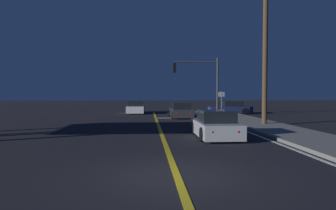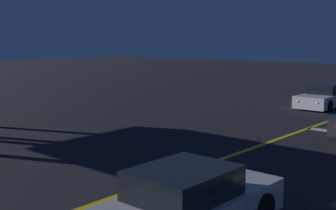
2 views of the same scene
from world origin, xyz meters
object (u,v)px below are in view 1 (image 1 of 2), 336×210
Objects in this scene: car_side_waiting_silver at (215,125)px; car_distant_tail_navy at (231,108)px; car_following_oncoming_charcoal at (181,111)px; street_sign_corner at (221,100)px; utility_pole_right at (265,45)px; car_mid_block_white at (136,108)px; traffic_signal_near_right at (201,77)px.

car_side_waiting_silver is 17.24m from car_distant_tail_navy.
street_sign_corner is at bearing -18.28° from car_following_oncoming_charcoal.
utility_pole_right is (4.76, -7.13, 4.75)m from car_following_oncoming_charcoal.
car_following_oncoming_charcoal is 0.43× the size of utility_pole_right.
utility_pole_right is at bearing -56.29° from car_following_oncoming_charcoal.
car_side_waiting_silver is 0.96× the size of car_following_oncoming_charcoal.
car_side_waiting_silver is 1.85× the size of street_sign_corner.
utility_pole_right is 7.25m from street_sign_corner.
car_mid_block_white is 10.02m from car_distant_tail_navy.
car_mid_block_white is 7.38m from car_following_oncoming_charcoal.
traffic_signal_near_right is at bearing 114.68° from street_sign_corner.
car_following_oncoming_charcoal is 9.80m from utility_pole_right.
street_sign_corner reaches higher than car_following_oncoming_charcoal.
utility_pole_right is (-0.89, -11.38, 4.75)m from car_distant_tail_navy.
car_distant_tail_navy is 0.80× the size of traffic_signal_near_right.
car_following_oncoming_charcoal is 7.07m from car_distant_tail_navy.
utility_pole_right reaches higher than street_sign_corner.
utility_pole_right reaches higher than car_following_oncoming_charcoal.
street_sign_corner is at bearing 74.90° from car_side_waiting_silver.
utility_pole_right reaches higher than car_distant_tail_navy.
street_sign_corner reaches higher than car_side_waiting_silver.
car_side_waiting_silver is at bearing -131.47° from utility_pole_right.
street_sign_corner is at bearing 103.09° from utility_pole_right.
car_following_oncoming_charcoal is 3.67m from street_sign_corner.
utility_pole_right is at bearing 106.94° from traffic_signal_near_right.
car_mid_block_white and car_following_oncoming_charcoal have the same top height.
car_side_waiting_silver and car_distant_tail_navy have the same top height.
car_mid_block_white is 0.44× the size of utility_pole_right.
car_following_oncoming_charcoal is at bearing 124.62° from car_mid_block_white.
car_mid_block_white is (-4.53, 18.21, 0.00)m from car_side_waiting_silver.
car_distant_tail_navy is 12.36m from utility_pole_right.
car_following_oncoming_charcoal is (-0.32, 12.15, 0.00)m from car_side_waiting_silver.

